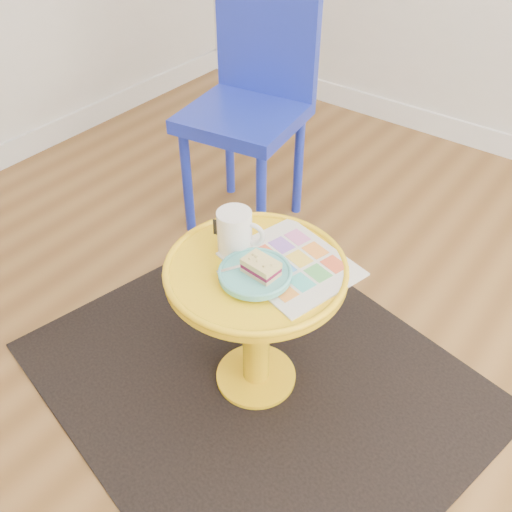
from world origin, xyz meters
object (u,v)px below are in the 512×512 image
Objects in this scene: newspaper at (291,264)px; mug at (236,231)px; chair at (253,95)px; plate at (255,274)px; side_table at (256,303)px.

mug is (-0.16, -0.04, 0.06)m from newspaper.
newspaper is (0.64, -0.66, -0.07)m from chair.
mug is at bearing 150.81° from plate.
mug is at bearing -64.53° from chair.
plate is (0.60, -0.76, -0.06)m from chair.
side_table is 2.59× the size of plate.
plate is at bearing -61.05° from chair.
plate reaches higher than newspaper.
mug is (0.48, -0.70, -0.01)m from chair.
side_table is 0.22m from mug.
newspaper is at bearing -54.99° from chair.
side_table is at bearing -60.88° from chair.
side_table is 0.94m from chair.
newspaper reaches higher than side_table.
side_table is at bearing 124.74° from plate.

